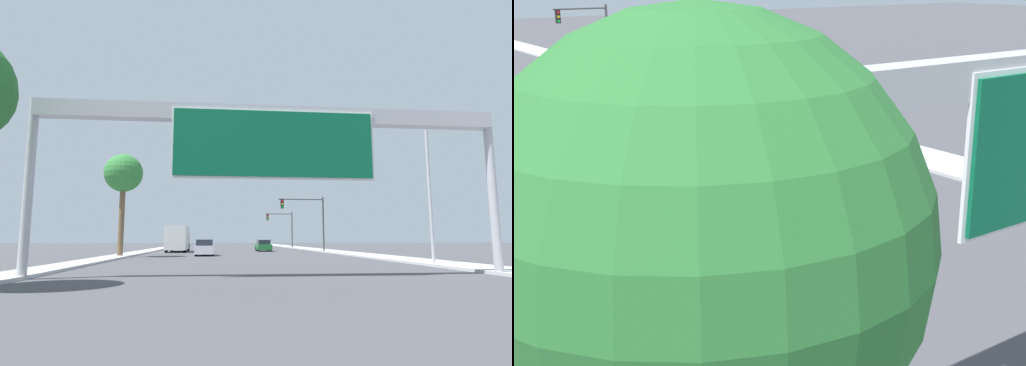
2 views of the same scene
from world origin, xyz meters
The scene contains 6 objects.
sidewalk_right centered at (11.25, 60.00, 0.07)m, with size 3.00×120.00×0.15m.
car_mid_right centered at (-3.50, 39.49, 0.70)m, with size 1.70×4.34×1.49m.
car_far_right centered at (3.50, 51.98, 0.67)m, with size 1.70×4.66×1.42m.
traffic_light_near_intersection centered at (8.52, 48.00, 4.47)m, with size 5.47×0.32×6.52m.
traffic_light_mid_block centered at (8.77, 68.00, 4.08)m, with size 4.60×0.32×6.01m.
palm_tree_foreground centered at (-11.18, 14.81, 6.49)m, with size 3.87×3.87×8.50m.
Camera 2 is at (-13.89, 9.99, 8.70)m, focal length 50.00 mm.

